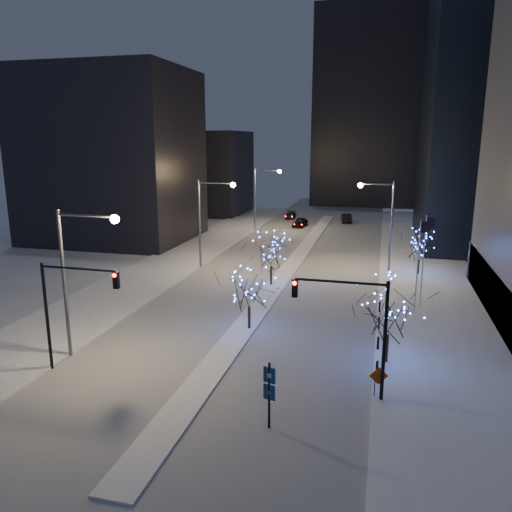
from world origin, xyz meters
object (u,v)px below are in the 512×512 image
(car_near, at_px, (300,222))
(car_far, at_px, (291,215))
(street_lamp_w_far, at_px, (261,190))
(holiday_tree_median_near, at_px, (249,288))
(street_lamp_w_near, at_px, (77,264))
(street_lamp_east, at_px, (383,215))
(holiday_tree_plaza_near, at_px, (389,310))
(traffic_signal_east, at_px, (356,319))
(wayfinding_sign, at_px, (269,388))
(street_lamp_w_mid, at_px, (208,212))
(holiday_tree_plaza_far, at_px, (420,246))
(holiday_tree_median_far, at_px, (271,251))
(construction_sign, at_px, (378,379))
(car_mid, at_px, (346,218))
(traffic_signal_west, at_px, (67,300))

(car_near, bearing_deg, car_far, 118.14)
(street_lamp_w_far, height_order, holiday_tree_median_near, street_lamp_w_far)
(street_lamp_w_near, bearing_deg, car_far, 87.93)
(street_lamp_east, bearing_deg, holiday_tree_plaza_near, -88.41)
(street_lamp_w_near, xyz_separation_m, traffic_signal_east, (17.88, -1.00, -1.74))
(wayfinding_sign, bearing_deg, traffic_signal_east, 61.98)
(street_lamp_w_mid, bearing_deg, street_lamp_east, 8.96)
(street_lamp_w_near, xyz_separation_m, holiday_tree_plaza_far, (23.01, 27.83, -3.33))
(street_lamp_w_near, height_order, holiday_tree_median_far, street_lamp_w_near)
(wayfinding_sign, distance_m, construction_sign, 6.98)
(street_lamp_w_far, bearing_deg, holiday_tree_plaza_far, -43.94)
(car_near, height_order, holiday_tree_median_far, holiday_tree_median_far)
(car_mid, bearing_deg, traffic_signal_west, 70.85)
(street_lamp_w_near, distance_m, holiday_tree_plaza_far, 36.26)
(street_lamp_w_near, bearing_deg, holiday_tree_plaza_near, 11.82)
(traffic_signal_west, distance_m, wayfinding_sign, 14.03)
(holiday_tree_plaza_far, bearing_deg, street_lamp_w_far, 136.06)
(street_lamp_w_far, height_order, street_lamp_east, same)
(car_mid, xyz_separation_m, holiday_tree_plaza_far, (10.34, -34.24, 2.37))
(street_lamp_w_far, bearing_deg, car_far, 80.48)
(street_lamp_east, height_order, holiday_tree_median_far, street_lamp_east)
(street_lamp_east, relative_size, car_far, 2.31)
(street_lamp_east, bearing_deg, street_lamp_w_far, 130.85)
(construction_sign, bearing_deg, holiday_tree_median_far, 104.27)
(street_lamp_w_near, relative_size, wayfinding_sign, 2.79)
(street_lamp_w_mid, xyz_separation_m, street_lamp_w_far, (0.00, 25.00, 0.00))
(street_lamp_w_mid, height_order, holiday_tree_median_far, street_lamp_w_mid)
(holiday_tree_median_far, bearing_deg, wayfinding_sign, -77.53)
(street_lamp_w_far, distance_m, holiday_tree_plaza_near, 50.00)
(construction_sign, bearing_deg, traffic_signal_east, 179.64)
(car_near, relative_size, construction_sign, 2.52)
(street_lamp_w_far, xyz_separation_m, street_lamp_east, (19.02, -22.00, -0.05))
(street_lamp_w_near, height_order, car_mid, street_lamp_w_near)
(street_lamp_w_near, xyz_separation_m, car_mid, (12.67, 62.07, -5.71))
(holiday_tree_median_near, bearing_deg, car_near, 94.76)
(holiday_tree_plaza_near, xyz_separation_m, holiday_tree_plaza_far, (3.32, 23.71, -0.51))
(holiday_tree_median_near, bearing_deg, traffic_signal_east, -45.70)
(holiday_tree_plaza_far, relative_size, construction_sign, 2.71)
(traffic_signal_east, height_order, car_mid, traffic_signal_east)
(street_lamp_w_mid, distance_m, traffic_signal_west, 27.06)
(car_far, height_order, holiday_tree_median_near, holiday_tree_median_near)
(street_lamp_w_mid, bearing_deg, street_lamp_w_near, -90.00)
(wayfinding_sign, bearing_deg, holiday_tree_median_near, 125.10)
(street_lamp_w_mid, relative_size, street_lamp_w_far, 1.00)
(street_lamp_w_near, distance_m, holiday_tree_median_near, 12.53)
(street_lamp_w_mid, height_order, car_near, street_lamp_w_mid)
(street_lamp_east, distance_m, holiday_tree_median_far, 13.73)
(street_lamp_east, xyz_separation_m, traffic_signal_west, (-18.52, -30.00, -1.69))
(street_lamp_w_mid, bearing_deg, car_mid, 71.13)
(street_lamp_east, bearing_deg, car_mid, 100.56)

